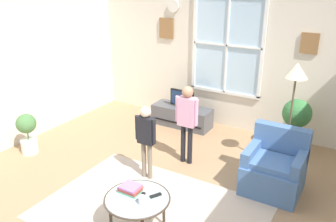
{
  "coord_description": "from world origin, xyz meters",
  "views": [
    {
      "loc": [
        2.27,
        -3.33,
        2.82
      ],
      "look_at": [
        -0.18,
        0.77,
        0.95
      ],
      "focal_mm": 37.51,
      "sensor_mm": 36.0,
      "label": 1
    }
  ],
  "objects_px": {
    "tv_stand": "(182,116)",
    "potted_plant_by_window": "(296,120)",
    "coffee_table": "(137,200)",
    "remote_near_cup": "(156,195)",
    "television": "(182,98)",
    "cup": "(142,200)",
    "person_black_shirt": "(146,134)",
    "potted_plant_corner": "(27,132)",
    "armchair": "(274,169)",
    "remote_near_books": "(142,196)",
    "person_pink_shirt": "(187,116)",
    "book_stack": "(130,189)",
    "floor_lamp": "(295,82)"
  },
  "relations": [
    {
      "from": "remote_near_cup",
      "to": "person_pink_shirt",
      "type": "bearing_deg",
      "value": 105.31
    },
    {
      "from": "floor_lamp",
      "to": "remote_near_cup",
      "type": "bearing_deg",
      "value": -114.27
    },
    {
      "from": "remote_near_cup",
      "to": "person_black_shirt",
      "type": "xyz_separation_m",
      "value": [
        -0.71,
        0.86,
        0.25
      ]
    },
    {
      "from": "television",
      "to": "floor_lamp",
      "type": "relative_size",
      "value": 0.29
    },
    {
      "from": "coffee_table",
      "to": "remote_near_cup",
      "type": "height_order",
      "value": "remote_near_cup"
    },
    {
      "from": "television",
      "to": "person_black_shirt",
      "type": "height_order",
      "value": "person_black_shirt"
    },
    {
      "from": "armchair",
      "to": "book_stack",
      "type": "height_order",
      "value": "armchair"
    },
    {
      "from": "remote_near_cup",
      "to": "person_pink_shirt",
      "type": "xyz_separation_m",
      "value": [
        -0.43,
        1.56,
        0.35
      ]
    },
    {
      "from": "armchair",
      "to": "remote_near_cup",
      "type": "height_order",
      "value": "armchair"
    },
    {
      "from": "potted_plant_by_window",
      "to": "potted_plant_corner",
      "type": "distance_m",
      "value": 4.45
    },
    {
      "from": "television",
      "to": "book_stack",
      "type": "height_order",
      "value": "television"
    },
    {
      "from": "television",
      "to": "armchair",
      "type": "bearing_deg",
      "value": -30.9
    },
    {
      "from": "coffee_table",
      "to": "potted_plant_corner",
      "type": "distance_m",
      "value": 2.75
    },
    {
      "from": "book_stack",
      "to": "cup",
      "type": "relative_size",
      "value": 2.71
    },
    {
      "from": "remote_near_books",
      "to": "floor_lamp",
      "type": "bearing_deg",
      "value": 64.03
    },
    {
      "from": "book_stack",
      "to": "potted_plant_by_window",
      "type": "distance_m",
      "value": 3.15
    },
    {
      "from": "person_pink_shirt",
      "to": "potted_plant_corner",
      "type": "height_order",
      "value": "person_pink_shirt"
    },
    {
      "from": "person_pink_shirt",
      "to": "cup",
      "type": "bearing_deg",
      "value": -77.9
    },
    {
      "from": "coffee_table",
      "to": "floor_lamp",
      "type": "bearing_deg",
      "value": 63.66
    },
    {
      "from": "television",
      "to": "person_pink_shirt",
      "type": "height_order",
      "value": "person_pink_shirt"
    },
    {
      "from": "person_black_shirt",
      "to": "potted_plant_corner",
      "type": "bearing_deg",
      "value": -170.15
    },
    {
      "from": "armchair",
      "to": "remote_near_cup",
      "type": "relative_size",
      "value": 6.21
    },
    {
      "from": "coffee_table",
      "to": "television",
      "type": "bearing_deg",
      "value": 109.27
    },
    {
      "from": "remote_near_books",
      "to": "potted_plant_corner",
      "type": "distance_m",
      "value": 2.78
    },
    {
      "from": "person_black_shirt",
      "to": "potted_plant_corner",
      "type": "height_order",
      "value": "person_black_shirt"
    },
    {
      "from": "book_stack",
      "to": "remote_near_cup",
      "type": "bearing_deg",
      "value": 16.51
    },
    {
      "from": "armchair",
      "to": "remote_near_books",
      "type": "distance_m",
      "value": 1.95
    },
    {
      "from": "tv_stand",
      "to": "potted_plant_by_window",
      "type": "bearing_deg",
      "value": 0.04
    },
    {
      "from": "person_black_shirt",
      "to": "potted_plant_corner",
      "type": "distance_m",
      "value": 2.19
    },
    {
      "from": "cup",
      "to": "person_black_shirt",
      "type": "xyz_separation_m",
      "value": [
        -0.66,
        1.06,
        0.22
      ]
    },
    {
      "from": "person_pink_shirt",
      "to": "potted_plant_by_window",
      "type": "relative_size",
      "value": 1.37
    },
    {
      "from": "floor_lamp",
      "to": "cup",
      "type": "bearing_deg",
      "value": -113.54
    },
    {
      "from": "person_black_shirt",
      "to": "potted_plant_by_window",
      "type": "distance_m",
      "value": 2.56
    },
    {
      "from": "remote_near_books",
      "to": "potted_plant_corner",
      "type": "relative_size",
      "value": 0.2
    },
    {
      "from": "tv_stand",
      "to": "coffee_table",
      "type": "height_order",
      "value": "coffee_table"
    },
    {
      "from": "television",
      "to": "person_black_shirt",
      "type": "relative_size",
      "value": 0.44
    },
    {
      "from": "book_stack",
      "to": "potted_plant_corner",
      "type": "height_order",
      "value": "potted_plant_corner"
    },
    {
      "from": "cup",
      "to": "remote_near_cup",
      "type": "relative_size",
      "value": 0.66
    },
    {
      "from": "tv_stand",
      "to": "cup",
      "type": "height_order",
      "value": "cup"
    },
    {
      "from": "tv_stand",
      "to": "coffee_table",
      "type": "xyz_separation_m",
      "value": [
        1.03,
        -2.95,
        0.21
      ]
    },
    {
      "from": "armchair",
      "to": "book_stack",
      "type": "relative_size",
      "value": 3.49
    },
    {
      "from": "armchair",
      "to": "cup",
      "type": "xyz_separation_m",
      "value": [
        -1.02,
        -1.71,
        0.16
      ]
    },
    {
      "from": "remote_near_books",
      "to": "person_black_shirt",
      "type": "relative_size",
      "value": 0.12
    },
    {
      "from": "television",
      "to": "armchair",
      "type": "height_order",
      "value": "armchair"
    },
    {
      "from": "person_black_shirt",
      "to": "potted_plant_by_window",
      "type": "xyz_separation_m",
      "value": [
        1.66,
        1.95,
        -0.13
      ]
    },
    {
      "from": "remote_near_cup",
      "to": "potted_plant_by_window",
      "type": "xyz_separation_m",
      "value": [
        0.95,
        2.81,
        0.13
      ]
    },
    {
      "from": "coffee_table",
      "to": "potted_plant_by_window",
      "type": "bearing_deg",
      "value": 69.33
    },
    {
      "from": "armchair",
      "to": "floor_lamp",
      "type": "xyz_separation_m",
      "value": [
        0.0,
        0.64,
        1.08
      ]
    },
    {
      "from": "armchair",
      "to": "remote_near_cup",
      "type": "distance_m",
      "value": 1.8
    },
    {
      "from": "cup",
      "to": "floor_lamp",
      "type": "bearing_deg",
      "value": 66.46
    }
  ]
}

